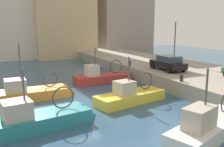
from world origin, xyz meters
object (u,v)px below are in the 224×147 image
at_px(fishing_boat_yellow, 134,100).
at_px(parked_car_black, 168,63).
at_px(fishing_boat_orange, 34,97).
at_px(quay_streetlamp, 175,34).
at_px(mooring_bollard_mid, 130,63).
at_px(fishing_boat_teal, 40,125).
at_px(fishing_boat_white, 212,131).
at_px(mooring_bollard_south, 182,78).
at_px(fishing_boat_red, 105,81).

height_order(fishing_boat_yellow, parked_car_black, fishing_boat_yellow).
distance_m(fishing_boat_orange, quay_streetlamp, 16.90).
bearing_deg(fishing_boat_orange, mooring_bollard_mid, 19.56).
bearing_deg(quay_streetlamp, mooring_bollard_mid, 177.59).
height_order(fishing_boat_teal, fishing_boat_white, fishing_boat_white).
distance_m(fishing_boat_teal, mooring_bollard_south, 11.02).
bearing_deg(fishing_boat_orange, fishing_boat_white, -54.77).
bearing_deg(mooring_bollard_mid, fishing_boat_orange, -160.44).
height_order(fishing_boat_white, mooring_bollard_south, fishing_boat_white).
height_order(fishing_boat_red, mooring_bollard_mid, fishing_boat_red).
bearing_deg(mooring_bollard_south, fishing_boat_yellow, 174.08).
height_order(mooring_bollard_mid, quay_streetlamp, quay_streetlamp).
distance_m(parked_car_black, mooring_bollard_south, 4.78).
height_order(parked_car_black, mooring_bollard_mid, parked_car_black).
distance_m(mooring_bollard_south, mooring_bollard_mid, 8.00).
distance_m(parked_car_black, quay_streetlamp, 5.60).
height_order(mooring_bollard_south, mooring_bollard_mid, same).
bearing_deg(fishing_boat_orange, fishing_boat_yellow, -31.65).
relative_size(fishing_boat_white, quay_streetlamp, 1.46).
xyz_separation_m(fishing_boat_red, fishing_boat_white, (0.19, -12.98, 0.02)).
bearing_deg(parked_car_black, fishing_boat_yellow, -147.26).
bearing_deg(parked_car_black, fishing_boat_teal, -156.20).
bearing_deg(fishing_boat_teal, fishing_boat_orange, 84.78).
distance_m(parked_car_black, mooring_bollard_mid, 4.28).
relative_size(fishing_boat_orange, fishing_boat_red, 1.05).
xyz_separation_m(fishing_boat_white, mooring_bollard_south, (3.08, 5.92, 1.33)).
bearing_deg(fishing_boat_teal, mooring_bollard_mid, 40.95).
bearing_deg(mooring_bollard_mid, fishing_boat_teal, -139.05).
distance_m(fishing_boat_teal, mooring_bollard_mid, 14.42).
bearing_deg(mooring_bollard_mid, mooring_bollard_south, -90.00).
xyz_separation_m(fishing_boat_orange, fishing_boat_white, (7.24, -10.25, 0.02)).
relative_size(fishing_boat_yellow, mooring_bollard_south, 11.45).
xyz_separation_m(fishing_boat_red, quay_streetlamp, (8.91, 0.70, 4.33)).
bearing_deg(parked_car_black, quay_streetlamp, 44.18).
relative_size(mooring_bollard_south, mooring_bollard_mid, 1.00).
bearing_deg(fishing_boat_yellow, quay_streetlamp, 37.43).
bearing_deg(mooring_bollard_south, parked_car_black, 64.20).
bearing_deg(fishing_boat_red, quay_streetlamp, 4.49).
bearing_deg(fishing_boat_yellow, fishing_boat_orange, 148.35).
xyz_separation_m(fishing_boat_yellow, fishing_boat_teal, (-6.89, -1.82, 0.00)).
distance_m(fishing_boat_red, fishing_boat_teal, 11.37).
relative_size(fishing_boat_orange, parked_car_black, 1.66).
xyz_separation_m(fishing_boat_teal, parked_car_black, (12.92, 5.70, 1.78)).
relative_size(fishing_boat_white, parked_car_black, 1.81).
distance_m(fishing_boat_red, parked_car_black, 6.27).
relative_size(parked_car_black, mooring_bollard_south, 7.06).
relative_size(fishing_boat_yellow, fishing_boat_orange, 0.98).
bearing_deg(fishing_boat_teal, parked_car_black, 23.80).
bearing_deg(fishing_boat_orange, mooring_bollard_south, -22.78).
distance_m(fishing_boat_white, parked_car_black, 11.57).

